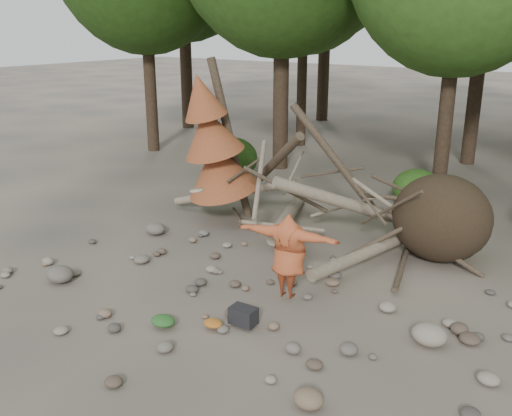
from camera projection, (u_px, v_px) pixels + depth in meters
The scene contains 13 objects.
ground at pixel (232, 301), 11.04m from camera, with size 120.00×120.00×0.00m, color #514C44.
deadfall_pile at pixel (415, 216), 12.94m from camera, with size 8.55×5.24×3.30m.
dead_conifer at pixel (214, 145), 14.71m from camera, with size 2.06×2.16×4.35m.
bush_left at pixel (231, 158), 19.42m from camera, with size 1.80×1.80×1.44m, color #234612.
bush_mid at pixel (417, 188), 16.50m from camera, with size 1.40×1.40×1.12m, color #2E5819.
frisbee_thrower at pixel (288, 256), 10.80m from camera, with size 3.07×1.05×1.97m.
backpack at pixel (243, 319), 10.05m from camera, with size 0.46×0.31×0.31m, color black.
cloth_green at pixel (163, 323), 10.03m from camera, with size 0.45×0.38×0.17m, color #275923.
cloth_orange at pixel (213, 326), 9.99m from camera, with size 0.35×0.29×0.13m, color #A65E1C.
boulder_front_left at pixel (60, 274), 11.78m from camera, with size 0.57×0.52×0.34m, color #645C53.
boulder_front_right at pixel (308, 399), 7.95m from camera, with size 0.44×0.40×0.27m, color #77604A.
boulder_mid_right at pixel (429, 334), 9.49m from camera, with size 0.59×0.54×0.36m, color gray.
boulder_mid_left at pixel (156, 229), 14.44m from camera, with size 0.52×0.47×0.31m, color #655D55.
Camera 1 is at (6.09, -7.86, 5.13)m, focal length 40.00 mm.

